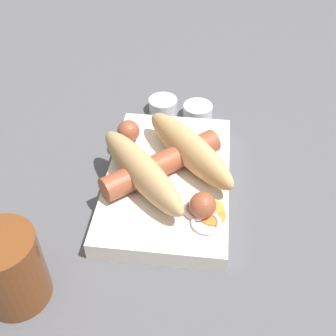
{
  "coord_description": "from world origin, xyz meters",
  "views": [
    {
      "loc": [
        0.41,
        0.05,
        0.42
      ],
      "look_at": [
        0.0,
        0.0,
        0.04
      ],
      "focal_mm": 45.0,
      "sensor_mm": 36.0,
      "label": 1
    }
  ],
  "objects_px": {
    "sausage": "(162,165)",
    "drink_glass": "(9,269)",
    "food_tray": "(168,180)",
    "bread_roll": "(166,159)",
    "condiment_cup_near": "(198,112)",
    "condiment_cup_far": "(163,106)"
  },
  "relations": [
    {
      "from": "sausage",
      "to": "drink_glass",
      "type": "relative_size",
      "value": 1.77
    },
    {
      "from": "food_tray",
      "to": "bread_roll",
      "type": "relative_size",
      "value": 1.25
    },
    {
      "from": "condiment_cup_near",
      "to": "bread_roll",
      "type": "bearing_deg",
      "value": -10.97
    },
    {
      "from": "condiment_cup_far",
      "to": "drink_glass",
      "type": "height_order",
      "value": "drink_glass"
    },
    {
      "from": "bread_roll",
      "to": "condiment_cup_far",
      "type": "height_order",
      "value": "bread_roll"
    },
    {
      "from": "condiment_cup_near",
      "to": "drink_glass",
      "type": "relative_size",
      "value": 0.52
    },
    {
      "from": "condiment_cup_far",
      "to": "drink_glass",
      "type": "distance_m",
      "value": 0.38
    },
    {
      "from": "condiment_cup_near",
      "to": "condiment_cup_far",
      "type": "distance_m",
      "value": 0.06
    },
    {
      "from": "sausage",
      "to": "condiment_cup_near",
      "type": "xyz_separation_m",
      "value": [
        -0.17,
        0.04,
        -0.03
      ]
    },
    {
      "from": "food_tray",
      "to": "sausage",
      "type": "xyz_separation_m",
      "value": [
        0.0,
        -0.01,
        0.03
      ]
    },
    {
      "from": "condiment_cup_far",
      "to": "drink_glass",
      "type": "xyz_separation_m",
      "value": [
        0.37,
        -0.12,
        0.04
      ]
    },
    {
      "from": "drink_glass",
      "to": "condiment_cup_near",
      "type": "bearing_deg",
      "value": 153.66
    },
    {
      "from": "condiment_cup_near",
      "to": "condiment_cup_far",
      "type": "bearing_deg",
      "value": -100.19
    },
    {
      "from": "food_tray",
      "to": "bread_roll",
      "type": "distance_m",
      "value": 0.04
    },
    {
      "from": "condiment_cup_far",
      "to": "food_tray",
      "type": "bearing_deg",
      "value": 9.26
    },
    {
      "from": "food_tray",
      "to": "condiment_cup_far",
      "type": "relative_size",
      "value": 5.4
    },
    {
      "from": "bread_roll",
      "to": "condiment_cup_near",
      "type": "bearing_deg",
      "value": 169.03
    },
    {
      "from": "drink_glass",
      "to": "sausage",
      "type": "bearing_deg",
      "value": 143.19
    },
    {
      "from": "bread_roll",
      "to": "condiment_cup_near",
      "type": "xyz_separation_m",
      "value": [
        -0.17,
        0.03,
        -0.04
      ]
    },
    {
      "from": "condiment_cup_far",
      "to": "drink_glass",
      "type": "bearing_deg",
      "value": -17.56
    },
    {
      "from": "bread_roll",
      "to": "condiment_cup_near",
      "type": "relative_size",
      "value": 4.33
    },
    {
      "from": "bread_roll",
      "to": "drink_glass",
      "type": "relative_size",
      "value": 2.25
    }
  ]
}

